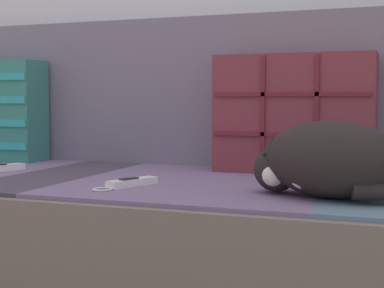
{
  "coord_description": "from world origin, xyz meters",
  "views": [
    {
      "loc": [
        0.73,
        -1.38,
        0.59
      ],
      "look_at": [
        0.2,
        0.04,
        0.47
      ],
      "focal_mm": 55.0,
      "sensor_mm": 36.0,
      "label": 1
    }
  ],
  "objects_px": {
    "throw_pillow_quilted": "(294,114)",
    "sleeping_cat": "(324,161)",
    "couch": "(136,241)",
    "game_remote_far": "(130,183)"
  },
  "relations": [
    {
      "from": "throw_pillow_quilted",
      "to": "sleeping_cat",
      "type": "distance_m",
      "value": 0.45
    },
    {
      "from": "couch",
      "to": "throw_pillow_quilted",
      "type": "bearing_deg",
      "value": 27.85
    },
    {
      "from": "throw_pillow_quilted",
      "to": "game_remote_far",
      "type": "xyz_separation_m",
      "value": [
        -0.33,
        -0.42,
        -0.16
      ]
    },
    {
      "from": "throw_pillow_quilted",
      "to": "couch",
      "type": "bearing_deg",
      "value": -152.15
    },
    {
      "from": "throw_pillow_quilted",
      "to": "sleeping_cat",
      "type": "bearing_deg",
      "value": -70.53
    },
    {
      "from": "throw_pillow_quilted",
      "to": "game_remote_far",
      "type": "height_order",
      "value": "throw_pillow_quilted"
    },
    {
      "from": "throw_pillow_quilted",
      "to": "sleeping_cat",
      "type": "xyz_separation_m",
      "value": [
        0.15,
        -0.41,
        -0.09
      ]
    },
    {
      "from": "couch",
      "to": "game_remote_far",
      "type": "xyz_separation_m",
      "value": [
        0.08,
        -0.2,
        0.2
      ]
    },
    {
      "from": "sleeping_cat",
      "to": "throw_pillow_quilted",
      "type": "bearing_deg",
      "value": 109.47
    },
    {
      "from": "couch",
      "to": "game_remote_far",
      "type": "relative_size",
      "value": 11.03
    }
  ]
}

